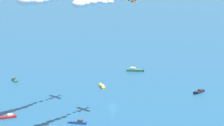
% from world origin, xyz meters
% --- Properties ---
extents(ground_plane, '(2000.00, 2000.00, 0.00)m').
position_xyz_m(ground_plane, '(0.00, 0.00, 0.00)').
color(ground_plane, '#1E517A').
extents(motorboat_near_centre, '(7.45, 2.16, 2.14)m').
position_xyz_m(motorboat_near_centre, '(-10.54, -22.07, 0.58)').
color(motorboat_near_centre, '#23478C').
rests_on(motorboat_near_centre, ground_plane).
extents(motorboat_far_port, '(6.01, 7.13, 2.17)m').
position_xyz_m(motorboat_far_port, '(38.85, 26.37, 0.58)').
color(motorboat_far_port, black).
rests_on(motorboat_far_port, ground_plane).
extents(motorboat_inshore, '(7.29, 5.52, 2.15)m').
position_xyz_m(motorboat_inshore, '(-41.07, -22.78, 0.58)').
color(motorboat_inshore, '#B21E1E').
rests_on(motorboat_inshore, ground_plane).
extents(motorboat_offshore, '(10.60, 3.34, 3.03)m').
position_xyz_m(motorboat_offshore, '(2.64, 59.91, 0.82)').
color(motorboat_offshore, '#33704C').
rests_on(motorboat_offshore, ground_plane).
extents(motorboat_trailing, '(4.95, 7.05, 2.04)m').
position_xyz_m(motorboat_trailing, '(-11.04, 26.04, 0.55)').
color(motorboat_trailing, gold).
rests_on(motorboat_trailing, ground_plane).
extents(motorboat_ahead, '(5.89, 6.19, 1.97)m').
position_xyz_m(motorboat_ahead, '(-60.41, 26.38, 0.53)').
color(motorboat_ahead, '#33704C').
rests_on(motorboat_ahead, ground_plane).
extents(smoke_trail_wingman, '(15.61, 24.50, 3.89)m').
position_xyz_m(smoke_trail_wingman, '(-3.27, -26.86, 49.46)').
color(smoke_trail_wingman, silver).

